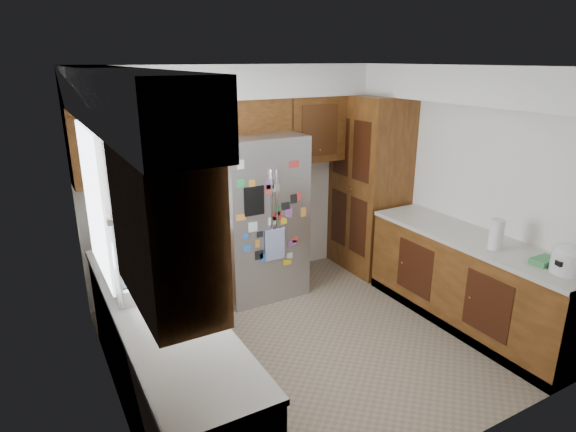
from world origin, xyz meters
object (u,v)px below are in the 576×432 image
object	(u,v)px
pantry	(369,185)
rice_cooker	(569,258)
fridge	(258,216)
paper_towel	(496,234)

from	to	relation	value
pantry	rice_cooker	bearing A→B (deg)	-90.01
fridge	rice_cooker	bearing A→B (deg)	-59.87
rice_cooker	paper_towel	size ratio (longest dim) A/B	1.01
paper_towel	fridge	bearing A→B (deg)	125.93
fridge	rice_cooker	world-z (taller)	fridge
rice_cooker	paper_towel	xyz separation A→B (m)	(-0.08, 0.63, 0.02)
pantry	fridge	distance (m)	1.51
fridge	rice_cooker	xyz separation A→B (m)	(1.50, -2.58, 0.14)
fridge	paper_towel	bearing A→B (deg)	-54.07
pantry	paper_towel	distance (m)	1.91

